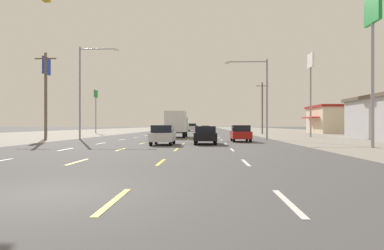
# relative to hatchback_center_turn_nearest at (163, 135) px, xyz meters

# --- Properties ---
(ground_plane) EXTENTS (572.00, 572.00, 0.00)m
(ground_plane) POSITION_rel_hatchback_center_turn_nearest_xyz_m (-0.23, 45.89, -0.78)
(ground_plane) COLOR #4C4C4F
(lot_apron_left) EXTENTS (28.00, 440.00, 0.01)m
(lot_apron_left) POSITION_rel_hatchback_center_turn_nearest_xyz_m (-24.98, 45.89, -0.78)
(lot_apron_left) COLOR gray
(lot_apron_left) RESTS_ON ground
(lot_apron_right) EXTENTS (28.00, 440.00, 0.01)m
(lot_apron_right) POSITION_rel_hatchback_center_turn_nearest_xyz_m (24.52, 45.89, -0.78)
(lot_apron_right) COLOR gray
(lot_apron_right) RESTS_ON ground
(lane_markings) EXTENTS (10.64, 227.60, 0.01)m
(lane_markings) POSITION_rel_hatchback_center_turn_nearest_xyz_m (-0.23, 84.39, -0.78)
(lane_markings) COLOR white
(lane_markings) RESTS_ON ground
(signal_span_wire) EXTENTS (27.03, 0.53, 9.19)m
(signal_span_wire) POSITION_rel_hatchback_center_turn_nearest_xyz_m (-0.50, -11.74, 4.51)
(signal_span_wire) COLOR brown
(signal_span_wire) RESTS_ON ground
(hatchback_center_turn_nearest) EXTENTS (1.72, 3.90, 1.54)m
(hatchback_center_turn_nearest) POSITION_rel_hatchback_center_turn_nearest_xyz_m (0.00, 0.00, 0.00)
(hatchback_center_turn_nearest) COLOR silver
(hatchback_center_turn_nearest) RESTS_ON ground
(sedan_inner_right_near) EXTENTS (1.80, 4.50, 1.46)m
(sedan_inner_right_near) POSITION_rel_hatchback_center_turn_nearest_xyz_m (3.35, 1.18, -0.03)
(sedan_inner_right_near) COLOR black
(sedan_inner_right_near) RESTS_ON ground
(hatchback_far_right_mid) EXTENTS (1.72, 3.90, 1.54)m
(hatchback_far_right_mid) POSITION_rel_hatchback_center_turn_nearest_xyz_m (6.64, 5.60, 0.00)
(hatchback_far_right_mid) COLOR red
(hatchback_far_right_mid) RESTS_ON ground
(box_truck_center_turn_midfar) EXTENTS (2.40, 7.20, 3.23)m
(box_truck_center_turn_midfar) POSITION_rel_hatchback_center_turn_nearest_xyz_m (-0.30, 16.87, 1.05)
(box_truck_center_turn_midfar) COLOR #235B2D
(box_truck_center_turn_midfar) RESTS_ON ground
(sedan_inner_right_far) EXTENTS (1.80, 4.50, 1.46)m
(sedan_inner_right_far) POSITION_rel_hatchback_center_turn_nearest_xyz_m (3.28, 43.69, -0.03)
(sedan_inner_right_far) COLOR navy
(sedan_inner_right_far) RESTS_ON ground
(sedan_inner_left_farther) EXTENTS (1.80, 4.50, 1.46)m
(sedan_inner_left_farther) POSITION_rel_hatchback_center_turn_nearest_xyz_m (-3.75, 53.70, -0.03)
(sedan_inner_left_farther) COLOR red
(sedan_inner_left_farther) RESTS_ON ground
(suv_center_turn_farthest) EXTENTS (1.98, 4.90, 1.98)m
(suv_center_turn_farthest) POSITION_rel_hatchback_center_turn_nearest_xyz_m (-0.01, 61.57, 0.24)
(suv_center_turn_farthest) COLOR silver
(suv_center_turn_farthest) RESTS_ON ground
(suv_far_left_distant_a) EXTENTS (1.98, 4.90, 1.98)m
(suv_far_left_distant_a) POSITION_rel_hatchback_center_turn_nearest_xyz_m (-7.04, 77.45, 0.24)
(suv_far_left_distant_a) COLOR #235B2D
(suv_far_left_distant_a) RESTS_ON ground
(hatchback_center_turn_distant_b) EXTENTS (1.72, 3.90, 1.54)m
(hatchback_center_turn_distant_b) POSITION_rel_hatchback_center_turn_nearest_xyz_m (-0.39, 101.37, 0.00)
(hatchback_center_turn_distant_b) COLOR red
(hatchback_center_turn_distant_b) RESTS_ON ground
(storefront_right_row_1) EXTENTS (14.21, 11.01, 5.29)m
(storefront_right_row_1) POSITION_rel_hatchback_center_turn_nearest_xyz_m (30.31, 41.14, 1.89)
(storefront_right_row_1) COLOR beige
(storefront_right_row_1) RESTS_ON ground
(pole_sign_left_row_1) EXTENTS (0.24, 1.87, 9.85)m
(pole_sign_left_row_1) POSITION_rel_hatchback_center_turn_nearest_xyz_m (-16.09, 14.84, 6.62)
(pole_sign_left_row_1) COLOR gray
(pole_sign_left_row_1) RESTS_ON ground
(pole_sign_left_row_2) EXTENTS (0.24, 1.68, 8.22)m
(pole_sign_left_row_2) POSITION_rel_hatchback_center_turn_nearest_xyz_m (-17.57, 38.98, 5.22)
(pole_sign_left_row_2) COLOR gray
(pole_sign_left_row_2) RESTS_ON ground
(pole_sign_right_row_0) EXTENTS (0.24, 2.17, 10.36)m
(pole_sign_right_row_0) POSITION_rel_hatchback_center_turn_nearest_xyz_m (14.76, -3.07, 7.10)
(pole_sign_right_row_0) COLOR gray
(pole_sign_right_row_0) RESTS_ON ground
(pole_sign_right_row_1) EXTENTS (0.24, 2.27, 10.76)m
(pole_sign_right_row_1) POSITION_rel_hatchback_center_turn_nearest_xyz_m (16.83, 18.37, 7.43)
(pole_sign_right_row_1) COLOR gray
(pole_sign_right_row_1) RESTS_ON ground
(streetlight_left_row_0) EXTENTS (4.38, 0.26, 10.11)m
(streetlight_left_row_0) POSITION_rel_hatchback_center_turn_nearest_xyz_m (-9.94, 10.48, 5.08)
(streetlight_left_row_0) COLOR gray
(streetlight_left_row_0) RESTS_ON ground
(streetlight_right_row_0) EXTENTS (4.60, 0.26, 8.60)m
(streetlight_right_row_0) POSITION_rel_hatchback_center_turn_nearest_xyz_m (9.38, 10.48, 4.32)
(streetlight_right_row_0) COLOR gray
(streetlight_right_row_0) RESTS_ON ground
(utility_pole_left_row_0) EXTENTS (2.20, 0.26, 8.95)m
(utility_pole_left_row_0) POSITION_rel_hatchback_center_turn_nearest_xyz_m (-13.00, 7.89, 3.89)
(utility_pole_left_row_0) COLOR brown
(utility_pole_left_row_0) RESTS_ON ground
(utility_pole_right_row_1) EXTENTS (2.20, 0.26, 9.10)m
(utility_pole_right_row_1) POSITION_rel_hatchback_center_turn_nearest_xyz_m (13.36, 35.48, 3.96)
(utility_pole_right_row_1) COLOR brown
(utility_pole_right_row_1) RESTS_ON ground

